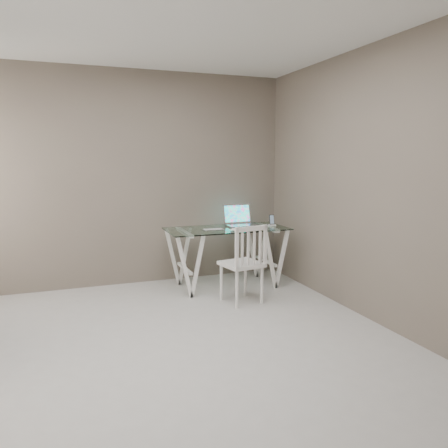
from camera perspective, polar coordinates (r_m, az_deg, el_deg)
The scene contains 7 objects.
room at distance 3.45m, azimuth -7.38°, elevation 10.29°, with size 4.50×4.52×2.71m.
desk at distance 5.50m, azimuth 0.37°, elevation -4.29°, with size 1.50×0.70×0.75m.
chair at distance 4.84m, azimuth 2.78°, elevation -4.78°, with size 0.47×0.47×0.89m.
laptop at distance 5.67m, azimuth 2.07°, elevation 0.48°, with size 0.38×0.33×0.27m.
keyboard at distance 5.33m, azimuth -1.43°, elevation -0.71°, with size 0.26×0.11×0.01m, color silver.
mouse at distance 5.24m, azimuth 1.34°, elevation -0.72°, with size 0.10×0.06×0.03m, color white.
phone_dock at distance 5.67m, azimuth 6.28°, elevation 0.18°, with size 0.08×0.08×0.14m.
Camera 1 is at (-0.85, -3.34, 1.61)m, focal length 35.00 mm.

